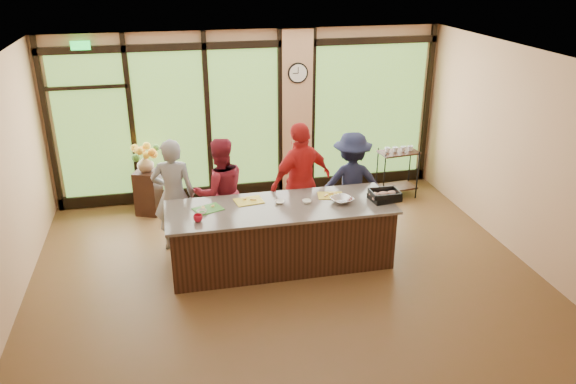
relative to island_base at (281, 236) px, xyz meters
name	(u,v)px	position (x,y,z in m)	size (l,w,h in m)	color
floor	(285,274)	(0.00, -0.30, -0.44)	(7.00, 7.00, 0.00)	brown
ceiling	(285,59)	(0.00, -0.30, 2.56)	(7.00, 7.00, 0.00)	white
back_wall	(250,116)	(0.00, 2.70, 1.06)	(7.00, 7.00, 0.00)	tan
right_wall	(523,156)	(3.50, -0.30, 1.06)	(6.00, 6.00, 0.00)	tan
window_wall	(259,121)	(0.16, 2.65, 0.95)	(6.90, 0.12, 3.00)	tan
island_base	(281,236)	(0.00, 0.00, 0.00)	(3.10, 1.00, 0.88)	#321910
countertop	(281,207)	(0.00, 0.00, 0.46)	(3.20, 1.10, 0.04)	#6E625A
wall_clock	(298,73)	(0.85, 2.57, 1.81)	(0.36, 0.04, 0.36)	black
cook_left	(174,195)	(-1.45, 0.82, 0.43)	(0.64, 0.42, 1.74)	gray
cook_midleft	(220,192)	(-0.76, 0.84, 0.41)	(0.83, 0.65, 1.70)	maroon
cook_midright	(301,182)	(0.48, 0.76, 0.50)	(1.10, 0.46, 1.88)	red
cook_right	(351,183)	(1.32, 0.83, 0.39)	(1.07, 0.61, 1.65)	#191E39
roasting_pan	(384,197)	(1.50, -0.11, 0.52)	(0.41, 0.32, 0.07)	black
mixing_bowl	(342,200)	(0.87, -0.07, 0.52)	(0.30, 0.30, 0.07)	silver
cutting_board_left	(208,209)	(-1.00, 0.10, 0.49)	(0.37, 0.28, 0.01)	#3D8430
cutting_board_center	(249,201)	(-0.41, 0.25, 0.49)	(0.39, 0.29, 0.01)	gold
cutting_board_right	(330,195)	(0.78, 0.19, 0.49)	(0.37, 0.27, 0.01)	gold
prep_bowl_near	(202,212)	(-1.10, -0.01, 0.50)	(0.14, 0.14, 0.04)	white
prep_bowl_mid	(307,202)	(0.38, 0.02, 0.50)	(0.13, 0.13, 0.04)	white
prep_bowl_far	(279,202)	(0.00, 0.10, 0.50)	(0.14, 0.14, 0.03)	white
red_ramekin	(198,218)	(-1.16, -0.25, 0.53)	(0.12, 0.12, 0.10)	#AD1127
flower_stand	(148,192)	(-1.87, 2.19, -0.05)	(0.39, 0.39, 0.77)	#321910
flower_vase	(145,163)	(-1.87, 2.19, 0.48)	(0.28, 0.28, 0.29)	#866849
bar_cart	(398,167)	(2.60, 1.97, 0.14)	(0.75, 0.48, 0.97)	#321910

